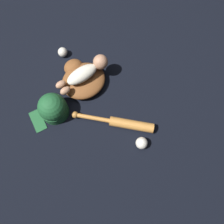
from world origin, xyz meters
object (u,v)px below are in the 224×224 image
object	(u,v)px
baseball_glove	(82,78)
baseball_spare	(63,52)
baseball	(142,143)
baseball_bat	(123,123)
baseball_cap	(53,108)
baby_figure	(86,72)

from	to	relation	value
baseball_glove	baseball_spare	bearing A→B (deg)	94.10
baseball_glove	baseball_spare	xyz separation A→B (m)	(-0.02, 0.26, -0.01)
baseball_spare	baseball	bearing A→B (deg)	-81.62
baseball_spare	baseball_bat	bearing A→B (deg)	-82.19
baseball_spare	baseball_cap	bearing A→B (deg)	-122.70
baseball	baby_figure	bearing A→B (deg)	97.23
baseball_glove	baseball_cap	size ratio (longest dim) A/B	1.34
baseball_glove	baseball_bat	distance (m)	0.41
baseball_bat	baseball_cap	bearing A→B (deg)	138.54
baseball_bat	baseball	bearing A→B (deg)	-79.35
baseball_spare	baseball_glove	bearing A→B (deg)	-85.90
baseball_bat	baseball	size ratio (longest dim) A/B	5.72
baseball_glove	baseball_cap	xyz separation A→B (m)	(-0.26, -0.11, 0.03)
baby_figure	baseball_cap	xyz separation A→B (m)	(-0.29, -0.09, -0.05)
baseball_cap	baseball_bat	bearing A→B (deg)	-41.46
baseball	baseball_spare	world-z (taller)	baseball
baby_figure	baseball_cap	world-z (taller)	baby_figure
baby_figure	baseball_bat	world-z (taller)	baby_figure
baseball_glove	baby_figure	bearing A→B (deg)	-28.02
baseball_bat	baseball_spare	distance (m)	0.67
baby_figure	baseball_glove	bearing A→B (deg)	151.98
baseball_glove	baby_figure	xyz separation A→B (m)	(0.03, -0.02, 0.08)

